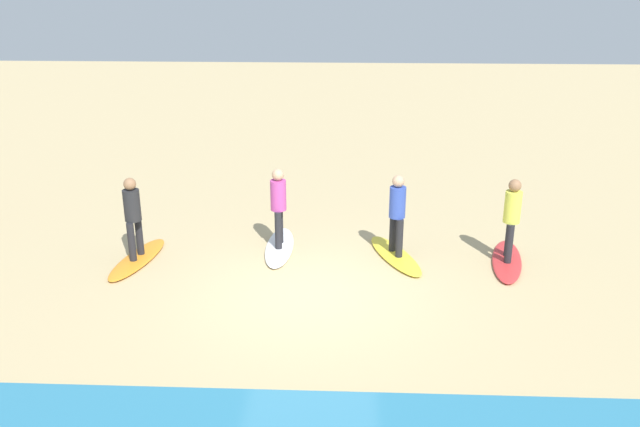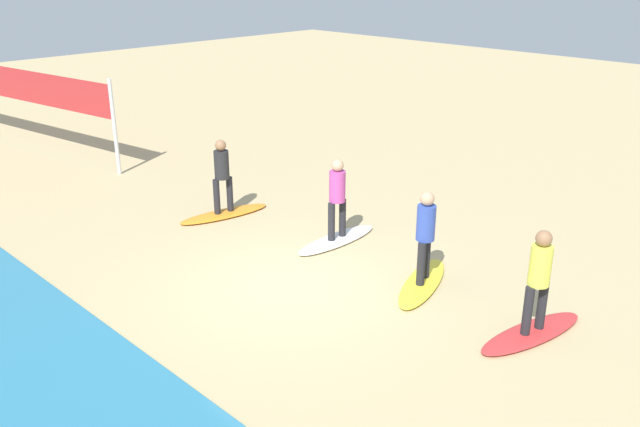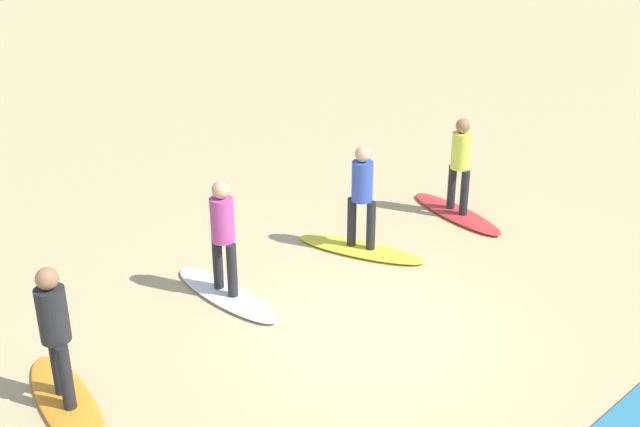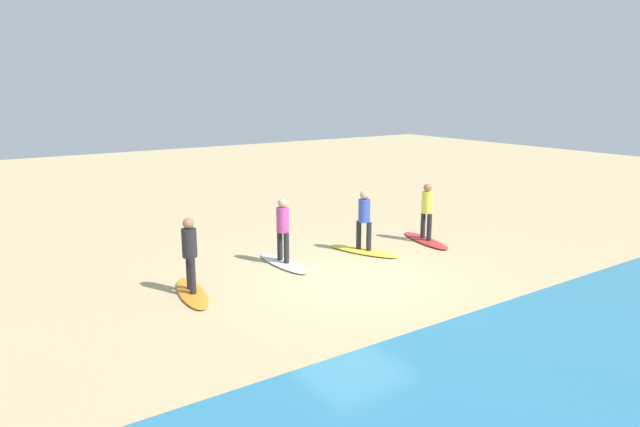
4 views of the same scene
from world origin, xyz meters
name	(u,v)px [view 4 (image 4 of 4)]	position (x,y,z in m)	size (l,w,h in m)	color
ground_plane	(354,280)	(0.00, 0.00, 0.00)	(60.00, 60.00, 0.00)	tan
surfboard_red	(425,240)	(-3.79, -1.45, 0.04)	(2.10, 0.56, 0.09)	red
surfer_red	(427,207)	(-3.79, -1.45, 1.04)	(0.32, 0.45, 1.64)	#232328
surfboard_yellow	(364,251)	(-1.61, -1.62, 0.04)	(2.10, 0.56, 0.09)	yellow
surfer_yellow	(364,216)	(-1.61, -1.62, 1.04)	(0.32, 0.44, 1.64)	#232328
surfboard_white	(283,263)	(0.76, -1.94, 0.04)	(2.10, 0.56, 0.09)	white
surfer_white	(283,225)	(0.76, -1.94, 1.04)	(0.32, 0.46, 1.64)	#232328
surfboard_orange	(192,293)	(3.52, -1.23, 0.04)	(2.10, 0.56, 0.09)	orange
surfer_orange	(190,249)	(3.52, -1.23, 1.04)	(0.32, 0.45, 1.64)	#232328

